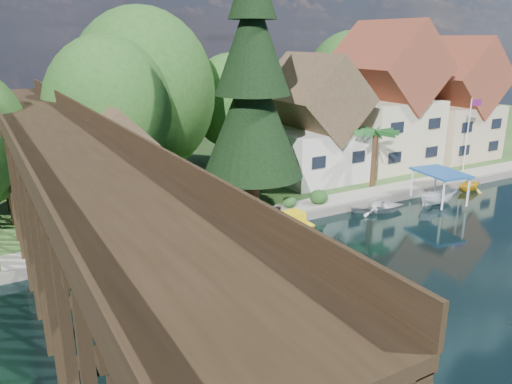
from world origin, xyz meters
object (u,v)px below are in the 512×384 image
(trestle_bridge, at_px, (59,194))
(boat_yellow, at_px, (470,183))
(conifer, at_px, (253,86))
(house_right, at_px, (451,106))
(palm_tree, at_px, (376,134))
(boat_white_a, at_px, (377,205))
(shed, at_px, (115,170))
(tugboat, at_px, (289,227))
(flagpole, at_px, (470,128))
(house_center, at_px, (384,105))
(boat_canopy, at_px, (439,190))
(house_left, at_px, (312,127))

(trestle_bridge, distance_m, boat_yellow, 33.84)
(conifer, bearing_deg, house_right, 9.06)
(trestle_bridge, xyz_separation_m, palm_tree, (25.81, 5.68, -0.30))
(palm_tree, height_order, boat_white_a, palm_tree)
(shed, height_order, tugboat, shed)
(house_right, height_order, flagpole, house_right)
(boat_yellow, bearing_deg, house_center, 10.73)
(conifer, bearing_deg, boat_white_a, -30.35)
(shed, bearing_deg, boat_canopy, -20.82)
(house_left, bearing_deg, conifer, -153.39)
(boat_white_a, bearing_deg, boat_yellow, -65.34)
(house_center, xyz_separation_m, house_right, (9.00, -0.50, -0.64))
(trestle_bridge, relative_size, house_left, 4.01)
(flagpole, xyz_separation_m, boat_yellow, (-3.18, -3.13, -4.08))
(tugboat, distance_m, boat_yellow, 19.37)
(house_right, distance_m, shed, 36.08)
(house_right, height_order, boat_yellow, house_right)
(boat_white_a, height_order, boat_canopy, boat_canopy)
(boat_canopy, bearing_deg, palm_tree, 113.95)
(trestle_bridge, bearing_deg, palm_tree, 12.40)
(boat_white_a, relative_size, boat_canopy, 0.91)
(house_left, relative_size, shed, 1.40)
(flagpole, relative_size, boat_white_a, 1.66)
(boat_white_a, xyz_separation_m, boat_canopy, (5.26, -1.26, 0.72))
(house_center, relative_size, boat_yellow, 5.33)
(house_center, height_order, flagpole, house_center)
(flagpole, height_order, boat_yellow, flagpole)
(palm_tree, xyz_separation_m, boat_canopy, (2.28, -5.13, -3.89))
(house_left, relative_size, boat_yellow, 4.23)
(house_center, relative_size, flagpole, 2.00)
(house_right, relative_size, boat_canopy, 2.71)
(trestle_bridge, height_order, house_right, house_right)
(trestle_bridge, xyz_separation_m, tugboat, (14.13, 0.80, -4.68))
(conifer, distance_m, tugboat, 10.53)
(house_center, height_order, shed, house_center)
(boat_canopy, bearing_deg, house_center, 70.07)
(house_center, xyz_separation_m, boat_white_a, (-9.17, -9.52, -5.98))
(conifer, xyz_separation_m, palm_tree, (11.21, -0.94, -4.38))
(house_right, bearing_deg, shed, -177.61)
(house_right, xyz_separation_m, tugboat, (-26.87, -10.02, -5.11))
(conifer, relative_size, boat_canopy, 4.03)
(house_left, xyz_separation_m, boat_canopy, (5.09, -10.28, -3.98))
(house_right, bearing_deg, trestle_bridge, -165.21)
(shed, bearing_deg, trestle_bridge, -118.19)
(palm_tree, relative_size, tugboat, 1.68)
(tugboat, bearing_deg, trestle_bridge, -176.75)
(tugboat, bearing_deg, palm_tree, 22.64)
(boat_yellow, bearing_deg, boat_canopy, 105.15)
(house_center, relative_size, boat_canopy, 3.02)
(house_left, distance_m, boat_white_a, 10.18)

